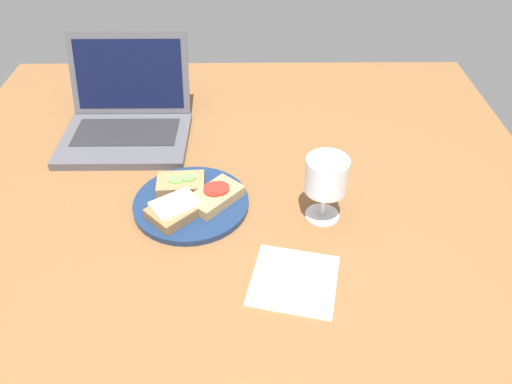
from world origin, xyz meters
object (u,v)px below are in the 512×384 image
object	(u,v)px
sandwich_with_cheese	(176,209)
sandwich_with_cucumber	(181,183)
wine_glass	(326,178)
napkin	(294,280)
plate	(191,203)
laptop	(127,120)
sandwich_with_tomato	(215,195)

from	to	relation	value
sandwich_with_cheese	sandwich_with_cucumber	bearing A→B (deg)	89.75
sandwich_with_cucumber	wine_glass	size ratio (longest dim) A/B	0.74
wine_glass	napkin	world-z (taller)	wine_glass
plate	wine_glass	bearing A→B (deg)	-7.38
laptop	sandwich_with_tomato	bearing A→B (deg)	-49.89
plate	laptop	distance (cm)	33.83
sandwich_with_tomato	napkin	distance (cm)	26.08
wine_glass	laptop	xyz separation A→B (cm)	(-45.76, 31.66, -5.79)
plate	napkin	world-z (taller)	plate
laptop	napkin	world-z (taller)	laptop
plate	sandwich_with_tomato	distance (cm)	5.51
sandwich_with_cucumber	laptop	bearing A→B (deg)	123.98
sandwich_with_tomato	laptop	bearing A→B (deg)	130.11
wine_glass	sandwich_with_tomato	bearing A→B (deg)	170.75
sandwich_with_tomato	sandwich_with_cheese	bearing A→B (deg)	-149.81
sandwich_with_cucumber	sandwich_with_tomato	bearing A→B (deg)	-29.69
plate	napkin	bearing A→B (deg)	-46.08
wine_glass	laptop	size ratio (longest dim) A/B	0.46
laptop	plate	bearing A→B (deg)	-56.69
sandwich_with_cucumber	napkin	world-z (taller)	sandwich_with_cucumber
sandwich_with_cucumber	wine_glass	world-z (taller)	wine_glass
sandwich_with_cheese	laptop	bearing A→B (deg)	116.08
wine_glass	napkin	size ratio (longest dim) A/B	0.94
napkin	wine_glass	bearing A→B (deg)	68.16
plate	laptop	size ratio (longest dim) A/B	0.79
sandwich_with_cheese	wine_glass	size ratio (longest dim) A/B	0.91
laptop	sandwich_with_cheese	bearing A→B (deg)	-63.92
sandwich_with_tomato	laptop	world-z (taller)	laptop
sandwich_with_tomato	napkin	bearing A→B (deg)	-54.39
sandwich_with_cucumber	laptop	distance (cm)	28.61
laptop	sandwich_with_cucumber	bearing A→B (deg)	-56.02
sandwich_with_cucumber	sandwich_with_tomato	xyz separation A→B (cm)	(7.66, -4.37, 0.17)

